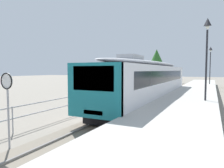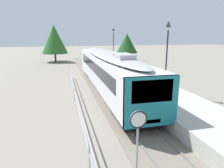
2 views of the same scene
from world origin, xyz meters
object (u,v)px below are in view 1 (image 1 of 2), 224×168
Objects in this scene: platform_lamp_far_end at (210,58)px; speed_limit_sign at (7,91)px; commuter_train at (150,79)px; platform_lamp_mid_platform at (207,43)px.

speed_limit_sign is (-6.30, -27.80, -2.50)m from platform_lamp_far_end.
commuter_train is 12.51m from speed_limit_sign.
commuter_train is at bearing 150.33° from platform_lamp_mid_platform.
platform_lamp_mid_platform is 1.00× the size of platform_lamp_far_end.
commuter_train is at bearing 81.47° from speed_limit_sign.
commuter_train is 3.57× the size of platform_lamp_mid_platform.
speed_limit_sign is at bearing -122.61° from platform_lamp_mid_platform.
platform_lamp_mid_platform is at bearing -90.00° from platform_lamp_far_end.
platform_lamp_mid_platform is 11.94m from speed_limit_sign.
commuter_train is 3.57× the size of platform_lamp_far_end.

